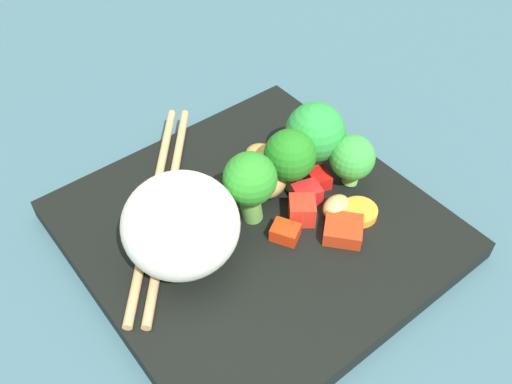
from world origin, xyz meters
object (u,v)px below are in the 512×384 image
at_px(square_plate, 255,229).
at_px(chopstick_pair, 161,202).
at_px(broccoli_floret_1, 315,133).
at_px(rice_mound, 181,225).
at_px(carrot_slice_0, 359,212).

relative_size(square_plate, chopstick_pair, 1.38).
xyz_separation_m(square_plate, broccoli_floret_1, (-0.08, -0.02, 0.05)).
xyz_separation_m(rice_mound, broccoli_floret_1, (-0.15, -0.01, 0.00)).
bearing_deg(chopstick_pair, broccoli_floret_1, 111.26).
bearing_deg(rice_mound, carrot_slice_0, 158.62).
bearing_deg(broccoli_floret_1, rice_mound, 5.40).
bearing_deg(broccoli_floret_1, square_plate, 13.95).
distance_m(broccoli_floret_1, carrot_slice_0, 0.08).
bearing_deg(square_plate, broccoli_floret_1, -166.05).
height_order(broccoli_floret_1, carrot_slice_0, broccoli_floret_1).
xyz_separation_m(broccoli_floret_1, chopstick_pair, (0.14, -0.05, -0.04)).
bearing_deg(carrot_slice_0, chopstick_pair, -42.23).
xyz_separation_m(rice_mound, carrot_slice_0, (-0.14, 0.06, -0.03)).
bearing_deg(rice_mound, square_plate, 174.30).
bearing_deg(chopstick_pair, square_plate, 77.81).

